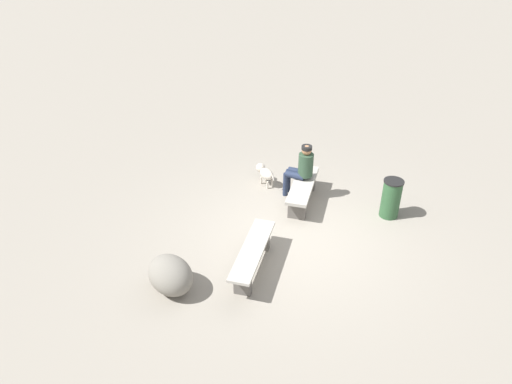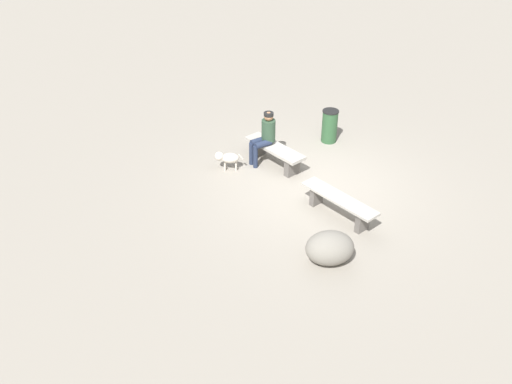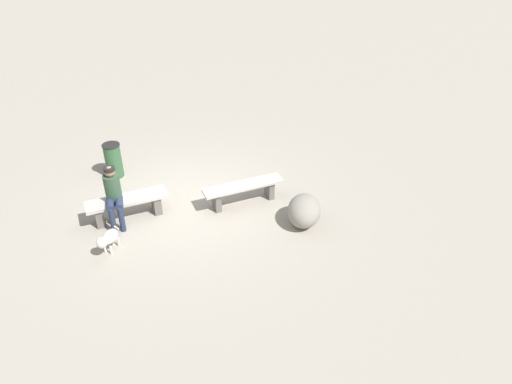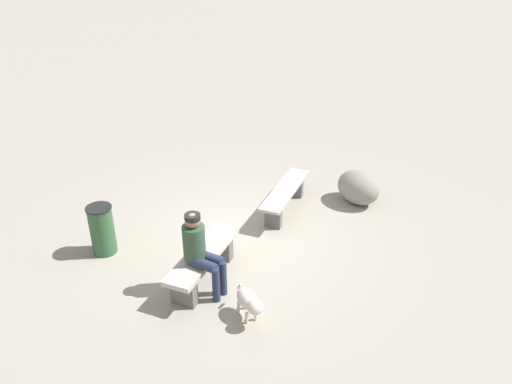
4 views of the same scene
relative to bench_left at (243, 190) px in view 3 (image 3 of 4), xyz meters
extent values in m
cube|color=gray|center=(1.23, -0.26, -0.37)|extent=(210.00, 210.00, 0.06)
cube|color=#605B56|center=(-0.60, -0.12, -0.13)|extent=(0.18, 0.31, 0.42)
cube|color=#605B56|center=(0.60, 0.12, -0.13)|extent=(0.18, 0.31, 0.42)
cube|color=#B2ADA3|center=(0.00, 0.00, 0.11)|extent=(1.81, 0.73, 0.05)
cube|color=#605B56|center=(1.86, -0.07, -0.14)|extent=(0.22, 0.39, 0.40)
cube|color=#605B56|center=(3.02, 0.16, -0.14)|extent=(0.22, 0.39, 0.40)
cube|color=#B2ADA3|center=(2.44, 0.04, 0.10)|extent=(1.70, 0.75, 0.07)
cylinder|color=#2D4733|center=(2.66, 0.09, 0.47)|extent=(0.32, 0.32, 0.51)
sphere|color=#A3704C|center=(2.66, 0.09, 0.82)|extent=(0.21, 0.21, 0.21)
cylinder|color=black|center=(2.66, 0.09, 0.88)|extent=(0.22, 0.22, 0.07)
cylinder|color=#232D47|center=(2.74, 0.30, 0.21)|extent=(0.17, 0.42, 0.15)
cylinder|color=#232D47|center=(2.72, 0.50, -0.06)|extent=(0.11, 0.11, 0.55)
cylinder|color=#232D47|center=(2.56, 0.29, 0.21)|extent=(0.17, 0.42, 0.15)
cylinder|color=#232D47|center=(2.55, 0.49, -0.06)|extent=(0.11, 0.11, 0.55)
ellipsoid|color=beige|center=(2.74, 1.04, -0.04)|extent=(0.41, 0.47, 0.24)
sphere|color=beige|center=(2.87, 1.26, 0.01)|extent=(0.21, 0.21, 0.21)
cylinder|color=beige|center=(2.75, 1.19, -0.25)|extent=(0.04, 0.04, 0.18)
cylinder|color=beige|center=(2.86, 1.12, -0.25)|extent=(0.04, 0.04, 0.18)
cylinder|color=beige|center=(2.62, 0.97, -0.25)|extent=(0.04, 0.04, 0.18)
cylinder|color=beige|center=(2.74, 0.90, -0.25)|extent=(0.04, 0.04, 0.18)
cylinder|color=beige|center=(2.62, 0.84, 0.00)|extent=(0.09, 0.12, 0.15)
cylinder|color=#2D5633|center=(2.78, -1.76, 0.07)|extent=(0.39, 0.39, 0.81)
cylinder|color=black|center=(2.78, -1.76, 0.49)|extent=(0.41, 0.41, 0.03)
ellipsoid|color=gray|center=(-1.07, 0.99, -0.02)|extent=(0.95, 1.07, 0.63)
camera|label=1|loc=(-5.73, -2.95, 5.27)|focal=33.17mm
camera|label=2|loc=(-7.24, 5.97, 6.26)|focal=39.11mm
camera|label=3|loc=(1.48, 8.51, 5.51)|focal=33.40mm
camera|label=4|loc=(7.00, 4.04, 4.37)|focal=34.87mm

